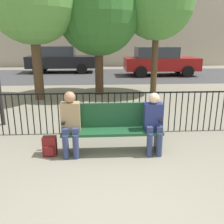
{
  "coord_description": "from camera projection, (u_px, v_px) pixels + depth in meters",
  "views": [
    {
      "loc": [
        -0.26,
        -2.55,
        2.1
      ],
      "look_at": [
        0.0,
        1.81,
        0.8
      ],
      "focal_mm": 40.0,
      "sensor_mm": 36.0,
      "label": 1
    }
  ],
  "objects": [
    {
      "name": "seated_person_0",
      "position": [
        71.0,
        120.0,
        4.5
      ],
      "size": [
        0.34,
        0.39,
        1.2
      ],
      "color": "navy",
      "rests_on": "ground"
    },
    {
      "name": "fence_railing",
      "position": [
        109.0,
        109.0,
        5.61
      ],
      "size": [
        9.01,
        0.03,
        0.95
      ],
      "color": "black",
      "rests_on": "ground"
    },
    {
      "name": "park_bench",
      "position": [
        112.0,
        126.0,
        4.72
      ],
      "size": [
        1.87,
        0.45,
        0.92
      ],
      "color": "#194728",
      "rests_on": "ground"
    },
    {
      "name": "backpack",
      "position": [
        50.0,
        146.0,
        4.6
      ],
      "size": [
        0.25,
        0.21,
        0.36
      ],
      "color": "maroon",
      "rests_on": "ground"
    },
    {
      "name": "parked_car_1",
      "position": [
        160.0,
        61.0,
        14.34
      ],
      "size": [
        4.2,
        1.94,
        1.62
      ],
      "color": "maroon",
      "rests_on": "ground"
    },
    {
      "name": "street_surface",
      "position": [
        102.0,
        75.0,
        14.53
      ],
      "size": [
        24.0,
        6.0,
        0.01
      ],
      "color": "#3D3D3F",
      "rests_on": "ground"
    },
    {
      "name": "tree_1",
      "position": [
        157.0,
        3.0,
        9.05
      ],
      "size": [
        2.66,
        2.66,
        4.65
      ],
      "color": "#4C3823",
      "rests_on": "ground"
    },
    {
      "name": "tree_0",
      "position": [
        98.0,
        14.0,
        8.91
      ],
      "size": [
        2.99,
        2.99,
        4.44
      ],
      "color": "#422D1E",
      "rests_on": "ground"
    },
    {
      "name": "ground_plane",
      "position": [
        121.0,
        217.0,
        3.05
      ],
      "size": [
        80.0,
        80.0,
        0.0
      ],
      "primitive_type": "plane",
      "color": "gray"
    },
    {
      "name": "seated_person_1",
      "position": [
        153.0,
        120.0,
        4.59
      ],
      "size": [
        0.34,
        0.39,
        1.15
      ],
      "color": "navy",
      "rests_on": "ground"
    },
    {
      "name": "parked_car_0",
      "position": [
        60.0,
        59.0,
        15.59
      ],
      "size": [
        4.2,
        1.94,
        1.62
      ],
      "color": "black",
      "rests_on": "ground"
    }
  ]
}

